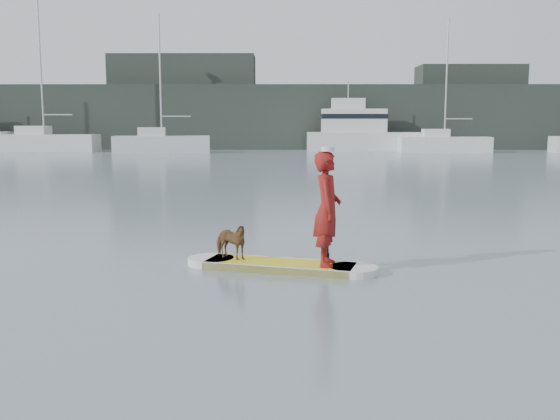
{
  "coord_description": "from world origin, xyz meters",
  "views": [
    {
      "loc": [
        -0.26,
        -8.06,
        2.42
      ],
      "look_at": [
        -0.3,
        2.18,
        1.0
      ],
      "focal_mm": 40.0,
      "sensor_mm": 36.0,
      "label": 1
    }
  ],
  "objects_px": {
    "paddleboard": "(280,265)",
    "sailboat_b": "(44,141)",
    "dog": "(230,241)",
    "paddler": "(327,209)",
    "sailboat_c": "(161,143)",
    "motor_yacht_a": "(360,132)",
    "sailboat_e": "(443,143)"
  },
  "relations": [
    {
      "from": "sailboat_b",
      "to": "sailboat_c",
      "type": "height_order",
      "value": "sailboat_b"
    },
    {
      "from": "paddleboard",
      "to": "paddler",
      "type": "height_order",
      "value": "paddler"
    },
    {
      "from": "dog",
      "to": "sailboat_b",
      "type": "bearing_deg",
      "value": 60.47
    },
    {
      "from": "sailboat_c",
      "to": "sailboat_e",
      "type": "xyz_separation_m",
      "value": [
        23.64,
        1.02,
        -0.05
      ]
    },
    {
      "from": "dog",
      "to": "motor_yacht_a",
      "type": "xyz_separation_m",
      "value": [
        7.71,
        45.02,
        1.28
      ]
    },
    {
      "from": "paddleboard",
      "to": "sailboat_b",
      "type": "distance_m",
      "value": 48.79
    },
    {
      "from": "sailboat_b",
      "to": "sailboat_e",
      "type": "height_order",
      "value": "sailboat_b"
    },
    {
      "from": "paddler",
      "to": "sailboat_e",
      "type": "relative_size",
      "value": 0.17
    },
    {
      "from": "paddler",
      "to": "sailboat_b",
      "type": "height_order",
      "value": "sailboat_b"
    },
    {
      "from": "sailboat_e",
      "to": "dog",
      "type": "bearing_deg",
      "value": -106.46
    },
    {
      "from": "sailboat_b",
      "to": "paddler",
      "type": "bearing_deg",
      "value": -63.49
    },
    {
      "from": "paddleboard",
      "to": "sailboat_c",
      "type": "xyz_separation_m",
      "value": [
        -10.03,
        41.57,
        0.77
      ]
    },
    {
      "from": "paddleboard",
      "to": "dog",
      "type": "height_order",
      "value": "dog"
    },
    {
      "from": "sailboat_b",
      "to": "sailboat_e",
      "type": "distance_m",
      "value": 34.4
    },
    {
      "from": "sailboat_c",
      "to": "paddler",
      "type": "bearing_deg",
      "value": -83.06
    },
    {
      "from": "paddleboard",
      "to": "sailboat_e",
      "type": "xyz_separation_m",
      "value": [
        13.61,
        42.59,
        0.72
      ]
    },
    {
      "from": "dog",
      "to": "sailboat_b",
      "type": "relative_size",
      "value": 0.05
    },
    {
      "from": "dog",
      "to": "sailboat_b",
      "type": "height_order",
      "value": "sailboat_b"
    },
    {
      "from": "dog",
      "to": "motor_yacht_a",
      "type": "bearing_deg",
      "value": 26.36
    },
    {
      "from": "dog",
      "to": "sailboat_c",
      "type": "distance_m",
      "value": 42.34
    },
    {
      "from": "paddleboard",
      "to": "sailboat_c",
      "type": "bearing_deg",
      "value": 119.58
    },
    {
      "from": "dog",
      "to": "sailboat_e",
      "type": "height_order",
      "value": "sailboat_e"
    },
    {
      "from": "paddleboard",
      "to": "dog",
      "type": "xyz_separation_m",
      "value": [
        -0.86,
        0.25,
        0.37
      ]
    },
    {
      "from": "motor_yacht_a",
      "to": "sailboat_b",
      "type": "bearing_deg",
      "value": -177.29
    },
    {
      "from": "paddler",
      "to": "sailboat_c",
      "type": "distance_m",
      "value": 43.17
    },
    {
      "from": "paddleboard",
      "to": "sailboat_c",
      "type": "relative_size",
      "value": 0.28
    },
    {
      "from": "paddler",
      "to": "sailboat_b",
      "type": "relative_size",
      "value": 0.14
    },
    {
      "from": "paddleboard",
      "to": "sailboat_b",
      "type": "xyz_separation_m",
      "value": [
        -20.76,
        44.14,
        0.88
      ]
    },
    {
      "from": "paddler",
      "to": "paddleboard",
      "type": "bearing_deg",
      "value": 79.81
    },
    {
      "from": "paddleboard",
      "to": "dog",
      "type": "relative_size",
      "value": 4.34
    },
    {
      "from": "sailboat_c",
      "to": "sailboat_e",
      "type": "bearing_deg",
      "value": -5.09
    },
    {
      "from": "sailboat_c",
      "to": "motor_yacht_a",
      "type": "relative_size",
      "value": 1.11
    }
  ]
}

